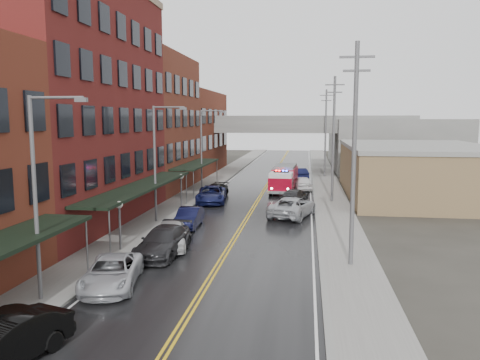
{
  "coord_description": "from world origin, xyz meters",
  "views": [
    {
      "loc": [
        4.73,
        -10.33,
        8.02
      ],
      "look_at": [
        -0.73,
        27.64,
        3.0
      ],
      "focal_mm": 35.0,
      "sensor_mm": 36.0,
      "label": 1
    }
  ],
  "objects": [
    {
      "name": "road",
      "position": [
        0.0,
        30.0,
        0.01
      ],
      "size": [
        11.0,
        160.0,
        0.02
      ],
      "primitive_type": "cube",
      "color": "black",
      "rests_on": "ground"
    },
    {
      "name": "sidewalk_left",
      "position": [
        -7.3,
        30.0,
        0.07
      ],
      "size": [
        3.0,
        160.0,
        0.15
      ],
      "primitive_type": "cube",
      "color": "slate",
      "rests_on": "ground"
    },
    {
      "name": "sidewalk_right",
      "position": [
        7.3,
        30.0,
        0.07
      ],
      "size": [
        3.0,
        160.0,
        0.15
      ],
      "primitive_type": "cube",
      "color": "slate",
      "rests_on": "ground"
    },
    {
      "name": "curb_left",
      "position": [
        -5.65,
        30.0,
        0.07
      ],
      "size": [
        0.3,
        160.0,
        0.15
      ],
      "primitive_type": "cube",
      "color": "gray",
      "rests_on": "ground"
    },
    {
      "name": "curb_right",
      "position": [
        5.65,
        30.0,
        0.07
      ],
      "size": [
        0.3,
        160.0,
        0.15
      ],
      "primitive_type": "cube",
      "color": "gray",
      "rests_on": "ground"
    },
    {
      "name": "brick_building_b",
      "position": [
        -13.3,
        23.0,
        9.0
      ],
      "size": [
        9.0,
        20.0,
        18.0
      ],
      "primitive_type": "cube",
      "color": "maroon",
      "rests_on": "ground"
    },
    {
      "name": "brick_building_c",
      "position": [
        -13.3,
        40.5,
        7.5
      ],
      "size": [
        9.0,
        15.0,
        15.0
      ],
      "primitive_type": "cube",
      "color": "maroon",
      "rests_on": "ground"
    },
    {
      "name": "brick_building_far",
      "position": [
        -13.3,
        58.0,
        6.0
      ],
      "size": [
        9.0,
        20.0,
        12.0
      ],
      "primitive_type": "cube",
      "color": "maroon",
      "rests_on": "ground"
    },
    {
      "name": "tan_building",
      "position": [
        16.0,
        40.0,
        2.5
      ],
      "size": [
        14.0,
        22.0,
        5.0
      ],
      "primitive_type": "cube",
      "color": "olive",
      "rests_on": "ground"
    },
    {
      "name": "right_far_block",
      "position": [
        18.0,
        70.0,
        4.0
      ],
      "size": [
        18.0,
        30.0,
        8.0
      ],
      "primitive_type": "cube",
      "color": "slate",
      "rests_on": "ground"
    },
    {
      "name": "awning_1",
      "position": [
        -7.49,
        23.0,
        2.99
      ],
      "size": [
        2.6,
        18.0,
        3.09
      ],
      "color": "black",
      "rests_on": "ground"
    },
    {
      "name": "awning_2",
      "position": [
        -7.49,
        40.5,
        2.99
      ],
      "size": [
        2.6,
        13.0,
        3.09
      ],
      "color": "black",
      "rests_on": "ground"
    },
    {
      "name": "globe_lamp_1",
      "position": [
        -6.4,
        16.0,
        2.31
      ],
      "size": [
        0.44,
        0.44,
        3.12
      ],
      "color": "#59595B",
      "rests_on": "ground"
    },
    {
      "name": "globe_lamp_2",
      "position": [
        -6.4,
        30.0,
        2.31
      ],
      "size": [
        0.44,
        0.44,
        3.12
      ],
      "color": "#59595B",
      "rests_on": "ground"
    },
    {
      "name": "street_lamp_0",
      "position": [
        -6.55,
        8.0,
        5.19
      ],
      "size": [
        2.64,
        0.22,
        9.0
      ],
      "color": "#59595B",
      "rests_on": "ground"
    },
    {
      "name": "street_lamp_1",
      "position": [
        -6.55,
        24.0,
        5.19
      ],
      "size": [
        2.64,
        0.22,
        9.0
      ],
      "color": "#59595B",
      "rests_on": "ground"
    },
    {
      "name": "street_lamp_2",
      "position": [
        -6.55,
        40.0,
        5.19
      ],
      "size": [
        2.64,
        0.22,
        9.0
      ],
      "color": "#59595B",
      "rests_on": "ground"
    },
    {
      "name": "utility_pole_0",
      "position": [
        7.2,
        15.0,
        6.31
      ],
      "size": [
        1.8,
        0.24,
        12.0
      ],
      "color": "#59595B",
      "rests_on": "ground"
    },
    {
      "name": "utility_pole_1",
      "position": [
        7.2,
        35.0,
        6.31
      ],
      "size": [
        1.8,
        0.24,
        12.0
      ],
      "color": "#59595B",
      "rests_on": "ground"
    },
    {
      "name": "utility_pole_2",
      "position": [
        7.2,
        55.0,
        6.31
      ],
      "size": [
        1.8,
        0.24,
        12.0
      ],
      "color": "#59595B",
      "rests_on": "ground"
    },
    {
      "name": "overpass",
      "position": [
        0.0,
        62.0,
        5.99
      ],
      "size": [
        40.0,
        10.0,
        7.5
      ],
      "color": "slate",
      "rests_on": "ground"
    },
    {
      "name": "fire_truck",
      "position": [
        2.26,
        40.96,
        1.55
      ],
      "size": [
        3.52,
        7.96,
        2.85
      ],
      "rotation": [
        0.0,
        0.0,
        -0.06
      ],
      "color": "maroon",
      "rests_on": "ground"
    },
    {
      "name": "parked_car_left_2",
      "position": [
        -4.44,
        10.2,
        0.72
      ],
      "size": [
        3.37,
        5.56,
        1.44
      ],
      "primitive_type": "imported",
      "rotation": [
        0.0,
        0.0,
        0.2
      ],
      "color": "#AEB1B7",
      "rests_on": "ground"
    },
    {
      "name": "parked_car_left_3",
      "position": [
        -3.6,
        15.7,
        0.81
      ],
      "size": [
        2.53,
        5.7,
        1.62
      ],
      "primitive_type": "imported",
      "rotation": [
        0.0,
        0.0,
        -0.05
      ],
      "color": "#232326",
      "rests_on": "ground"
    },
    {
      "name": "parked_car_left_4",
      "position": [
        -3.62,
        17.31,
        0.83
      ],
      "size": [
        3.04,
        5.19,
        1.66
      ],
      "primitive_type": "imported",
      "rotation": [
        0.0,
        0.0,
        0.24
      ],
      "color": "silver",
      "rests_on": "ground"
    },
    {
      "name": "parked_car_left_5",
      "position": [
        -3.89,
        22.92,
        0.73
      ],
      "size": [
        1.67,
        4.47,
        1.46
      ],
      "primitive_type": "imported",
      "rotation": [
        0.0,
        0.0,
        0.03
      ],
      "color": "black",
      "rests_on": "ground"
    },
    {
      "name": "parked_car_left_6",
      "position": [
        -4.31,
        33.2,
        0.8
      ],
      "size": [
        3.39,
        6.08,
        1.61
      ],
      "primitive_type": "imported",
      "rotation": [
        0.0,
        0.0,
        0.13
      ],
      "color": "#121746",
      "rests_on": "ground"
    },
    {
      "name": "parked_car_left_7",
      "position": [
        -4.61,
        36.61,
        0.66
      ],
      "size": [
        2.52,
        4.78,
        1.32
      ],
      "primitive_type": "imported",
      "rotation": [
        0.0,
        0.0,
        -0.15
      ],
      "color": "black",
      "rests_on": "ground"
    },
    {
      "name": "parked_car_right_0",
      "position": [
        3.63,
        27.84,
        0.83
      ],
      "size": [
        4.3,
        6.48,
        1.65
      ],
      "primitive_type": "imported",
      "rotation": [
        0.0,
        0.0,
        2.86
      ],
      "color": "#A9ACB1",
      "rests_on": "ground"
    },
    {
      "name": "parked_car_right_1",
      "position": [
        3.6,
        34.2,
        0.68
      ],
      "size": [
        2.93,
        5.02,
        1.37
      ],
      "primitive_type": "imported",
      "rotation": [
        0.0,
        0.0,
        2.91
      ],
      "color": "#242527",
      "rests_on": "ground"
    },
    {
      "name": "parked_car_right_2",
      "position": [
        4.31,
        42.49,
        0.8
      ],
      "size": [
        2.48,
        4.89,
        1.6
      ],
      "primitive_type": "imported",
      "rotation": [
        0.0,
        0.0,
        3.27
      ],
      "color": "white",
      "rests_on": "ground"
    },
    {
      "name": "parked_car_right_3",
      "position": [
        3.68,
        52.2,
        0.76
      ],
      "size": [
        2.91,
        4.9,
        1.53
      ],
      "primitive_type": "imported",
      "rotation": [
        0.0,
        0.0,
        3.44
      ],
      "color": "black",
      "rests_on": "ground"
    }
  ]
}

